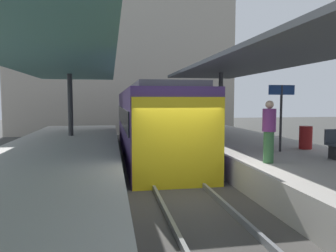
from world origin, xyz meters
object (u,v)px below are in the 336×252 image
object	(u,v)px
commuter_train	(152,122)
platform_sign	(281,103)
litter_bin	(306,138)
passenger_far_end	(269,131)

from	to	relation	value
commuter_train	platform_sign	xyz separation A→B (m)	(3.69, -4.86, 0.90)
platform_sign	litter_bin	world-z (taller)	platform_sign
commuter_train	passenger_far_end	bearing A→B (deg)	-70.53
commuter_train	platform_sign	world-z (taller)	commuter_train
commuter_train	litter_bin	bearing A→B (deg)	-42.49
commuter_train	passenger_far_end	distance (m)	7.05
litter_bin	passenger_far_end	xyz separation A→B (m)	(-2.53, -2.18, 0.48)
litter_bin	platform_sign	bearing A→B (deg)	-161.58
commuter_train	litter_bin	size ratio (longest dim) A/B	14.96
platform_sign	passenger_far_end	bearing A→B (deg)	-126.95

